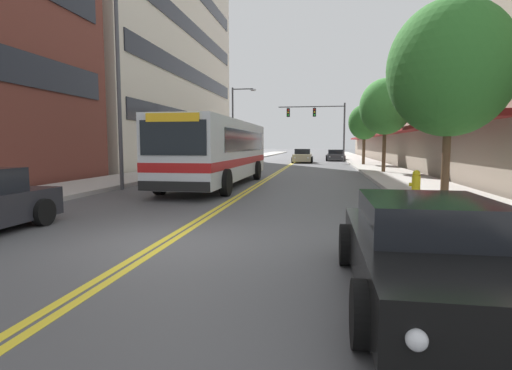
% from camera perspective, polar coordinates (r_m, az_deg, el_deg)
% --- Properties ---
extents(ground_plane, '(240.00, 240.00, 0.00)m').
position_cam_1_polar(ground_plane, '(44.39, 5.62, 3.34)').
color(ground_plane, '#4C4C4F').
extents(sidewalk_left, '(3.34, 106.00, 0.17)m').
position_cam_1_polar(sidewalk_left, '(45.44, -3.45, 3.52)').
color(sidewalk_left, '#B2ADA5').
rests_on(sidewalk_left, ground_plane).
extents(sidewalk_right, '(3.34, 106.00, 0.17)m').
position_cam_1_polar(sidewalk_right, '(44.49, 14.89, 3.29)').
color(sidewalk_right, '#B2ADA5').
rests_on(sidewalk_right, ground_plane).
extents(centre_line, '(0.34, 106.00, 0.01)m').
position_cam_1_polar(centre_line, '(44.39, 5.62, 3.34)').
color(centre_line, yellow).
rests_on(centre_line, ground_plane).
extents(office_tower_left, '(12.08, 29.08, 24.88)m').
position_cam_1_polar(office_tower_left, '(42.28, -17.23, 20.01)').
color(office_tower_left, beige).
rests_on(office_tower_left, ground_plane).
extents(storefront_row_right, '(9.10, 68.00, 7.21)m').
position_cam_1_polar(storefront_row_right, '(45.42, 22.49, 7.53)').
color(storefront_row_right, gray).
rests_on(storefront_row_right, ground_plane).
extents(city_bus, '(2.85, 11.65, 2.93)m').
position_cam_1_polar(city_bus, '(18.80, -5.23, 5.11)').
color(city_bus, silver).
rests_on(city_bus, ground_plane).
extents(car_slate_blue_parked_left_near, '(2.03, 4.31, 1.34)m').
position_cam_1_polar(car_slate_blue_parked_left_near, '(41.84, -0.64, 4.08)').
color(car_slate_blue_parked_left_near, '#475675').
rests_on(car_slate_blue_parked_left_near, ground_plane).
extents(car_champagne_parked_left_mid, '(2.00, 4.59, 1.24)m').
position_cam_1_polar(car_champagne_parked_left_mid, '(34.23, -2.79, 3.62)').
color(car_champagne_parked_left_mid, beige).
rests_on(car_champagne_parked_left_mid, ground_plane).
extents(car_black_parked_right_foreground, '(2.00, 4.35, 1.23)m').
position_cam_1_polar(car_black_parked_right_foreground, '(5.33, 23.40, -8.89)').
color(car_black_parked_right_foreground, black).
rests_on(car_black_parked_right_foreground, ground_plane).
extents(car_dark_grey_parked_right_mid, '(2.19, 4.65, 1.29)m').
position_cam_1_polar(car_dark_grey_parked_right_mid, '(47.76, 11.26, 4.15)').
color(car_dark_grey_parked_right_mid, '#38383D').
rests_on(car_dark_grey_parked_right_mid, ground_plane).
extents(car_beige_moving_lead, '(2.10, 4.71, 1.43)m').
position_cam_1_polar(car_beige_moving_lead, '(42.19, 6.67, 4.09)').
color(car_beige_moving_lead, '#BCAD89').
rests_on(car_beige_moving_lead, ground_plane).
extents(traffic_signal_mast, '(7.10, 0.38, 6.27)m').
position_cam_1_polar(traffic_signal_mast, '(43.74, 9.25, 9.17)').
color(traffic_signal_mast, '#47474C').
rests_on(traffic_signal_mast, ground_plane).
extents(street_lamp_left_near, '(2.44, 0.28, 9.29)m').
position_cam_1_polar(street_lamp_left_near, '(17.78, -18.26, 17.06)').
color(street_lamp_left_near, '#47474C').
rests_on(street_lamp_left_near, ground_plane).
extents(street_lamp_left_far, '(2.29, 0.28, 7.10)m').
position_cam_1_polar(street_lamp_left_far, '(37.45, -2.83, 9.46)').
color(street_lamp_left_far, '#47474C').
rests_on(street_lamp_left_far, ground_plane).
extents(street_tree_right_near, '(3.74, 3.74, 6.07)m').
position_cam_1_polar(street_tree_right_near, '(13.92, 26.00, 14.69)').
color(street_tree_right_near, brown).
rests_on(street_tree_right_near, sidewalk_right).
extents(street_tree_right_mid, '(3.18, 3.18, 5.83)m').
position_cam_1_polar(street_tree_right_mid, '(26.69, 18.00, 10.58)').
color(street_tree_right_mid, brown).
rests_on(street_tree_right_mid, sidewalk_right).
extents(street_tree_right_far, '(2.74, 2.74, 5.16)m').
position_cam_1_polar(street_tree_right_far, '(36.21, 15.23, 8.64)').
color(street_tree_right_far, brown).
rests_on(street_tree_right_far, sidewalk_right).
extents(fire_hydrant, '(0.34, 0.26, 0.91)m').
position_cam_1_polar(fire_hydrant, '(13.74, 21.88, 0.10)').
color(fire_hydrant, yellow).
rests_on(fire_hydrant, sidewalk_right).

